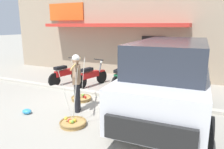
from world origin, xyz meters
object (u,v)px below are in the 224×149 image
at_px(motorcycle_nearest_shop, 65,74).
at_px(plastic_litter_bag, 27,111).
at_px(fruit_vendor, 77,79).
at_px(fruit_basket_left_side, 73,123).
at_px(fruit_basket_right_side, 81,98).
at_px(motorcycle_end_of_row, 144,83).
at_px(motorcycle_third_in_row, 121,76).
at_px(wooden_crate, 166,86).
at_px(motorcycle_second_in_row, 91,76).
at_px(parked_truck, 170,77).

height_order(motorcycle_nearest_shop, plastic_litter_bag, motorcycle_nearest_shop).
xyz_separation_m(fruit_vendor, fruit_basket_left_side, (0.42, -0.84, -0.90)).
distance_m(fruit_basket_right_side, plastic_litter_bag, 1.82).
bearing_deg(fruit_basket_right_side, fruit_basket_left_side, -63.40).
xyz_separation_m(fruit_vendor, motorcycle_end_of_row, (1.34, 2.32, -0.53)).
relative_size(fruit_basket_right_side, motorcycle_end_of_row, 0.80).
height_order(fruit_vendor, motorcycle_third_in_row, fruit_vendor).
bearing_deg(wooden_crate, fruit_basket_right_side, -134.59).
relative_size(motorcycle_second_in_row, motorcycle_third_in_row, 0.98).
xyz_separation_m(fruit_basket_right_side, plastic_litter_bag, (-0.80, -1.63, -0.00)).
xyz_separation_m(motorcycle_second_in_row, motorcycle_end_of_row, (2.31, -0.11, 0.00)).
relative_size(motorcycle_nearest_shop, parked_truck, 0.37).
distance_m(motorcycle_second_in_row, motorcycle_third_in_row, 1.25).
bearing_deg(plastic_litter_bag, motorcycle_end_of_row, 50.66).
xyz_separation_m(fruit_basket_left_side, wooden_crate, (1.53, 4.08, 0.08)).
bearing_deg(fruit_basket_left_side, motorcycle_end_of_row, 73.80).
height_order(motorcycle_second_in_row, motorcycle_end_of_row, same).
bearing_deg(motorcycle_second_in_row, wooden_crate, 15.44).
distance_m(motorcycle_third_in_row, wooden_crate, 1.81).
bearing_deg(fruit_basket_right_side, plastic_litter_bag, -116.20).
bearing_deg(motorcycle_third_in_row, parked_truck, -42.05).
bearing_deg(motorcycle_second_in_row, plastic_litter_bag, -94.38).
xyz_separation_m(fruit_basket_left_side, motorcycle_end_of_row, (0.92, 3.16, 0.38)).
height_order(fruit_basket_left_side, motorcycle_end_of_row, fruit_basket_left_side).
distance_m(motorcycle_end_of_row, plastic_litter_bag, 4.05).
bearing_deg(fruit_basket_right_side, wooden_crate, 45.41).
bearing_deg(motorcycle_nearest_shop, wooden_crate, 12.82).
xyz_separation_m(fruit_basket_right_side, wooden_crate, (2.37, 2.41, 0.09)).
bearing_deg(plastic_litter_bag, fruit_basket_right_side, 63.80).
xyz_separation_m(motorcycle_third_in_row, parked_truck, (2.28, -2.06, 0.68)).
distance_m(fruit_basket_right_side, motorcycle_third_in_row, 2.15).
bearing_deg(parked_truck, plastic_litter_bag, -156.72).
distance_m(fruit_basket_left_side, motorcycle_second_in_row, 3.57).
distance_m(motorcycle_second_in_row, wooden_crate, 3.05).
distance_m(motorcycle_nearest_shop, motorcycle_second_in_row, 1.23).
distance_m(fruit_vendor, wooden_crate, 3.87).
xyz_separation_m(motorcycle_end_of_row, parked_truck, (1.15, -1.52, 0.68)).
xyz_separation_m(parked_truck, wooden_crate, (-0.54, 2.44, -0.97)).
relative_size(motorcycle_third_in_row, wooden_crate, 4.14).
xyz_separation_m(motorcycle_nearest_shop, motorcycle_end_of_row, (3.53, 0.03, 0.00)).
distance_m(fruit_vendor, motorcycle_nearest_shop, 3.22).
bearing_deg(fruit_vendor, motorcycle_second_in_row, 111.83).
relative_size(fruit_vendor, fruit_basket_left_side, 1.17).
relative_size(motorcycle_third_in_row, parked_truck, 0.37).
relative_size(fruit_basket_right_side, motorcycle_nearest_shop, 0.81).
height_order(motorcycle_second_in_row, wooden_crate, motorcycle_second_in_row).
xyz_separation_m(fruit_basket_right_side, motorcycle_end_of_row, (1.76, 1.49, 0.38)).
height_order(motorcycle_nearest_shop, wooden_crate, motorcycle_nearest_shop).
relative_size(fruit_basket_left_side, wooden_crate, 3.30).
distance_m(motorcycle_second_in_row, parked_truck, 3.89).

